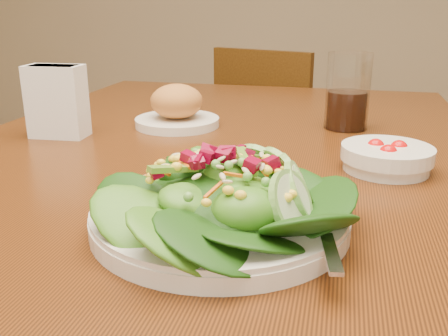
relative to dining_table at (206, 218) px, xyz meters
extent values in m
cube|color=#5A290B|center=(0.00, 0.00, 0.08)|extent=(0.90, 1.40, 0.04)
cylinder|color=#4B2C0B|center=(-0.39, 0.64, -0.29)|extent=(0.07, 0.07, 0.71)
cylinder|color=#4B2C0B|center=(0.39, 0.64, -0.29)|extent=(0.07, 0.07, 0.71)
cube|color=#4B2C0B|center=(-0.01, 1.13, -0.26)|extent=(0.49, 0.49, 0.04)
cylinder|color=#4B2C0B|center=(0.20, 1.23, -0.46)|extent=(0.04, 0.04, 0.37)
cylinder|color=#4B2C0B|center=(-0.11, 1.34, -0.46)|extent=(0.04, 0.04, 0.37)
cylinder|color=#4B2C0B|center=(0.09, 0.92, -0.46)|extent=(0.04, 0.04, 0.37)
cylinder|color=#4B2C0B|center=(-0.22, 1.03, -0.46)|extent=(0.04, 0.04, 0.37)
cube|color=#4B2C0B|center=(-0.07, 0.96, -0.03)|extent=(0.35, 0.14, 0.42)
cylinder|color=silver|center=(0.08, -0.23, 0.11)|extent=(0.28, 0.28, 0.02)
ellipsoid|color=black|center=(0.08, -0.23, 0.14)|extent=(0.19, 0.19, 0.04)
cube|color=silver|center=(0.20, -0.26, 0.12)|extent=(0.05, 0.18, 0.01)
cylinder|color=silver|center=(-0.11, 0.19, 0.11)|extent=(0.16, 0.16, 0.02)
ellipsoid|color=#A6652E|center=(-0.11, 0.19, 0.15)|extent=(0.10, 0.10, 0.07)
cylinder|color=silver|center=(0.27, 0.00, 0.12)|extent=(0.13, 0.13, 0.04)
sphere|color=red|center=(0.29, 0.01, 0.13)|extent=(0.03, 0.03, 0.03)
sphere|color=red|center=(0.25, 0.01, 0.13)|extent=(0.03, 0.03, 0.03)
sphere|color=red|center=(0.27, -0.01, 0.13)|extent=(0.03, 0.03, 0.03)
cylinder|color=silver|center=(0.21, 0.25, 0.17)|extent=(0.08, 0.08, 0.14)
cylinder|color=black|center=(0.21, 0.25, 0.14)|extent=(0.07, 0.07, 0.07)
cube|color=white|center=(-0.29, 0.07, 0.16)|extent=(0.10, 0.06, 0.13)
cube|color=white|center=(-0.29, 0.07, 0.17)|extent=(0.09, 0.05, 0.11)
camera|label=1|loc=(0.20, -0.71, 0.33)|focal=40.00mm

